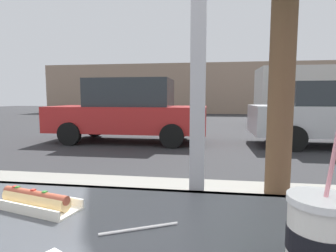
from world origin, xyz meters
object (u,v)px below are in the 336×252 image
at_px(soda_cup_left, 318,238).
at_px(box_truck, 330,94).
at_px(parked_car_red, 129,111).
at_px(hotdog_tray_near, 36,200).

height_order(soda_cup_left, box_truck, box_truck).
bearing_deg(box_truck, parked_car_red, -145.36).
xyz_separation_m(parked_car_red, box_truck, (7.72, 5.34, 0.56)).
distance_m(soda_cup_left, hotdog_tray_near, 0.70).
distance_m(parked_car_red, box_truck, 9.41).
height_order(hotdog_tray_near, parked_car_red, parked_car_red).
distance_m(hotdog_tray_near, parked_car_red, 7.41).
bearing_deg(soda_cup_left, hotdog_tray_near, 162.00).
bearing_deg(parked_car_red, box_truck, 34.64).
relative_size(hotdog_tray_near, box_truck, 0.04).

